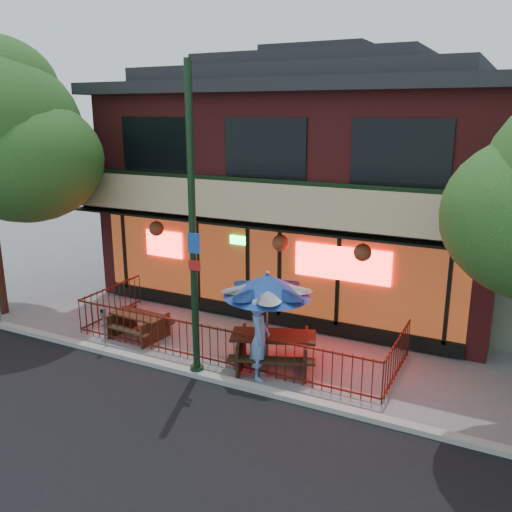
% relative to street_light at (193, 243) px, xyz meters
% --- Properties ---
extents(ground, '(80.00, 80.00, 0.00)m').
position_rel_street_light_xyz_m(ground, '(-0.00, 0.40, -3.15)').
color(ground, gray).
rests_on(ground, ground).
extents(curb, '(80.00, 0.25, 0.12)m').
position_rel_street_light_xyz_m(curb, '(-0.00, -0.10, -3.09)').
color(curb, '#999993').
rests_on(curb, ground).
extents(restaurant_building, '(12.96, 9.49, 8.05)m').
position_rel_street_light_xyz_m(restaurant_building, '(-0.00, 7.51, 0.98)').
color(restaurant_building, maroon).
rests_on(restaurant_building, ground).
extents(patio_fence, '(8.44, 2.62, 1.00)m').
position_rel_street_light_xyz_m(patio_fence, '(-0.00, 0.91, -2.52)').
color(patio_fence, '#48170F').
rests_on(patio_fence, ground).
extents(street_light, '(0.43, 0.32, 7.00)m').
position_rel_street_light_xyz_m(street_light, '(0.00, 0.00, 0.00)').
color(street_light, black).
rests_on(street_light, ground).
extents(picnic_table_left, '(1.65, 1.31, 0.67)m').
position_rel_street_light_xyz_m(picnic_table_left, '(-2.58, 1.10, -2.71)').
color(picnic_table_left, '#362113').
rests_on(picnic_table_left, ground).
extents(picnic_table_right, '(2.40, 2.13, 0.85)m').
position_rel_street_light_xyz_m(picnic_table_right, '(1.45, 1.10, -2.59)').
color(picnic_table_right, black).
rests_on(picnic_table_right, ground).
extents(patio_umbrella, '(2.07, 2.07, 2.37)m').
position_rel_street_light_xyz_m(patio_umbrella, '(1.24, 1.19, -1.13)').
color(patio_umbrella, gray).
rests_on(patio_umbrella, ground).
extents(pedestrian, '(0.69, 0.82, 1.92)m').
position_rel_street_light_xyz_m(pedestrian, '(1.39, 0.50, -2.19)').
color(pedestrian, '#6389C7').
rests_on(pedestrian, ground).
extents(parking_meter_near, '(0.12, 0.11, 1.17)m').
position_rel_street_light_xyz_m(parking_meter_near, '(-2.78, 0.00, -2.35)').
color(parking_meter_near, gray).
rests_on(parking_meter_near, ground).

